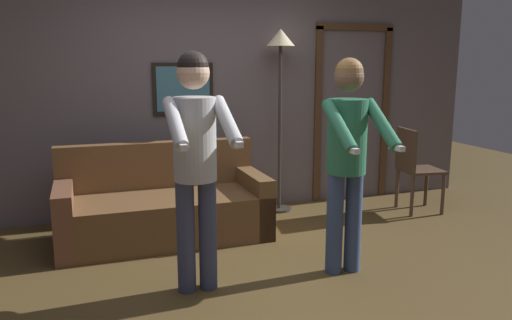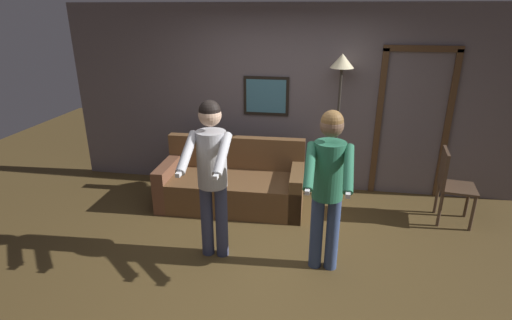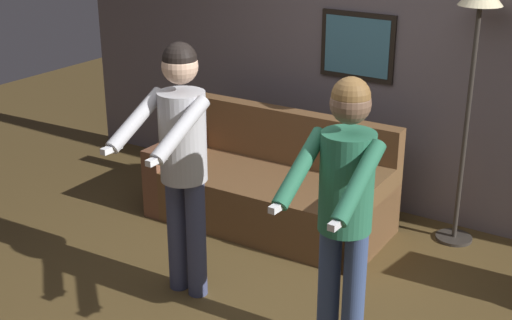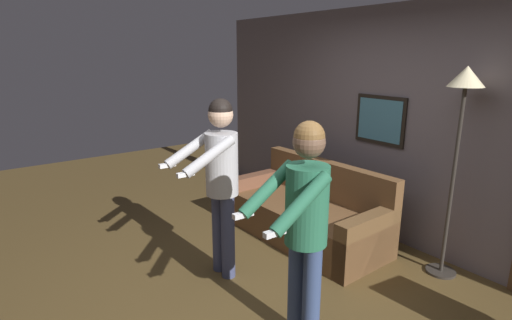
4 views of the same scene
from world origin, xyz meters
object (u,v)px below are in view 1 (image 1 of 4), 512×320
torchiere_lamp (280,64)px  dining_chair_distant (414,165)px  person_standing_right (348,147)px  person_standing_left (195,150)px  couch (164,209)px

torchiere_lamp → dining_chair_distant: (1.39, -0.50, -1.09)m
person_standing_right → dining_chair_distant: (1.51, 1.26, -0.47)m
torchiere_lamp → dining_chair_distant: torchiere_lamp is taller
person_standing_left → dining_chair_distant: 2.97m
person_standing_right → couch: bearing=134.8°
dining_chair_distant → person_standing_left: bearing=-155.2°
torchiere_lamp → dining_chair_distant: size_ratio=2.13×
couch → dining_chair_distant: dining_chair_distant is taller
person_standing_left → torchiere_lamp: bearing=53.7°
person_standing_right → dining_chair_distant: bearing=39.9°
person_standing_left → person_standing_right: person_standing_left is taller
couch → torchiere_lamp: size_ratio=0.97×
person_standing_right → torchiere_lamp: bearing=86.2°
person_standing_left → couch: bearing=93.9°
couch → dining_chair_distant: bearing=0.3°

